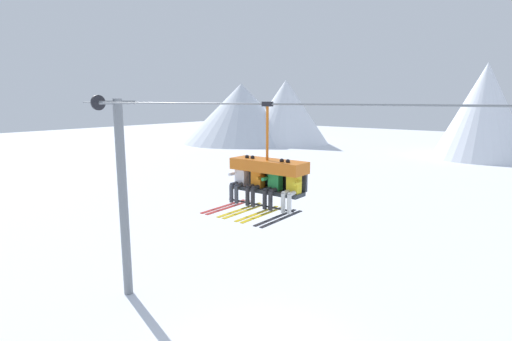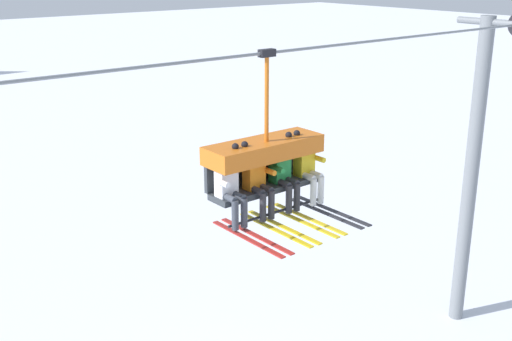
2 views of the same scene
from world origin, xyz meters
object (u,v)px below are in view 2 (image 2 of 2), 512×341
(chairlift_chair, at_px, (264,157))
(skier_orange, at_px, (258,180))
(skier_green, at_px, (285,173))
(skier_yellow, at_px, (309,167))
(lift_tower_far, at_px, (472,169))
(skier_white, at_px, (231,187))

(chairlift_chair, xyz_separation_m, skier_orange, (-0.28, -0.21, -0.28))
(skier_green, distance_m, skier_yellow, 0.55)
(lift_tower_far, height_order, skier_white, lift_tower_far)
(skier_orange, xyz_separation_m, skier_yellow, (1.11, 0.00, 0.00))
(lift_tower_far, distance_m, skier_orange, 7.89)
(skier_orange, bearing_deg, skier_green, 0.00)
(skier_white, relative_size, skier_yellow, 1.00)
(lift_tower_far, distance_m, skier_yellow, 6.81)
(skier_orange, xyz_separation_m, skier_green, (0.56, 0.00, 0.00))
(skier_orange, bearing_deg, skier_yellow, 0.00)
(skier_white, height_order, skier_yellow, same)
(chairlift_chair, xyz_separation_m, skier_yellow, (0.83, -0.21, -0.28))
(skier_green, height_order, skier_yellow, same)
(skier_orange, bearing_deg, skier_white, 180.00)
(skier_orange, bearing_deg, chairlift_chair, 37.29)
(chairlift_chair, bearing_deg, skier_orange, -142.71)
(chairlift_chair, distance_m, skier_orange, 0.45)
(skier_orange, height_order, skier_yellow, same)
(lift_tower_far, relative_size, skier_white, 4.77)
(chairlift_chair, bearing_deg, skier_yellow, -14.46)
(skier_white, relative_size, skier_orange, 1.00)
(chairlift_chair, relative_size, skier_orange, 1.55)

